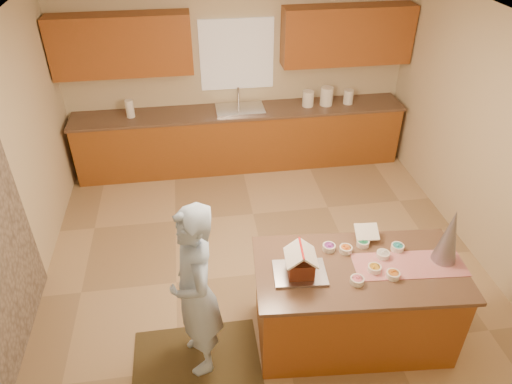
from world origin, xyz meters
TOP-DOWN VIEW (x-y plane):
  - floor at (0.00, 0.00)m, footprint 5.50×5.50m
  - ceiling at (0.00, 0.00)m, footprint 5.50×5.50m
  - wall_back at (0.00, 2.75)m, footprint 5.50×5.50m
  - wall_left at (-2.50, 0.00)m, footprint 5.50×5.50m
  - wall_right at (2.50, 0.00)m, footprint 5.50×5.50m
  - window_curtain at (0.00, 2.72)m, footprint 1.05×0.03m
  - back_counter_base at (0.00, 2.45)m, footprint 4.80×0.60m
  - back_counter_top at (0.00, 2.45)m, footprint 4.85×0.63m
  - upper_cabinet_left at (-1.55, 2.57)m, footprint 1.85×0.35m
  - upper_cabinet_right at (1.55, 2.57)m, footprint 1.85×0.35m
  - sink at (0.00, 2.45)m, footprint 0.70×0.45m
  - faucet at (0.00, 2.63)m, footprint 0.03×0.03m
  - island_base at (0.66, -0.98)m, footprint 1.85×1.04m
  - island_top at (0.66, -0.98)m, footprint 1.94×1.12m
  - table_runner at (1.10, -1.02)m, footprint 1.02×0.44m
  - baking_tray at (0.11, -0.98)m, footprint 0.48×0.37m
  - cookbook at (0.84, -0.62)m, footprint 0.23×0.19m
  - tinsel_tree at (1.43, -0.99)m, footprint 0.24×0.24m
  - rug at (-0.85, -1.04)m, footprint 1.18×0.77m
  - boy at (-0.80, -1.04)m, footprint 0.53×0.70m
  - canister_a at (1.01, 2.45)m, footprint 0.17×0.17m
  - canister_b at (1.29, 2.45)m, footprint 0.19×0.19m
  - canister_c at (1.63, 2.45)m, footprint 0.15×0.15m
  - paper_towel at (-1.56, 2.45)m, footprint 0.12×0.12m
  - gingerbread_house at (0.11, -0.98)m, footprint 0.29×0.30m
  - candy_bowls at (0.75, -0.90)m, footprint 0.75×0.58m

SIDE VIEW (x-z plane):
  - floor at x=0.00m, z-range 0.00..0.00m
  - rug at x=-0.85m, z-range 0.00..0.01m
  - island_base at x=0.66m, z-range 0.00..0.87m
  - back_counter_base at x=0.00m, z-range 0.00..0.88m
  - boy at x=-0.80m, z-range 0.01..1.74m
  - sink at x=0.00m, z-range 0.83..0.95m
  - island_top at x=0.66m, z-range 0.87..0.91m
  - back_counter_top at x=0.00m, z-range 0.88..0.92m
  - table_runner at x=1.10m, z-range 0.91..0.92m
  - baking_tray at x=0.11m, z-range 0.91..0.94m
  - candy_bowls at x=0.75m, z-range 0.91..0.97m
  - cookbook at x=0.84m, z-range 0.95..1.05m
  - canister_c at x=1.63m, z-range 0.92..1.13m
  - canister_a at x=1.01m, z-range 0.92..1.15m
  - gingerbread_house at x=0.11m, z-range 0.90..1.18m
  - paper_towel at x=-1.56m, z-range 0.92..1.17m
  - canister_b at x=1.29m, z-range 0.92..1.19m
  - faucet at x=0.00m, z-range 0.92..1.20m
  - tinsel_tree at x=1.43m, z-range 0.91..1.46m
  - wall_back at x=0.00m, z-range 1.35..1.35m
  - wall_left at x=-2.50m, z-range 1.35..1.35m
  - wall_right at x=2.50m, z-range 1.35..1.35m
  - window_curtain at x=0.00m, z-range 1.15..2.15m
  - upper_cabinet_left at x=-1.55m, z-range 1.50..2.30m
  - upper_cabinet_right at x=1.55m, z-range 1.50..2.30m
  - ceiling at x=0.00m, z-range 2.70..2.70m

